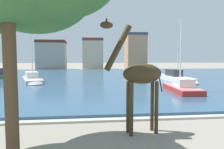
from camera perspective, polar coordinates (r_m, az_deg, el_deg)
The scene contains 11 objects.
harbor_water at distance 36.45m, azimuth -4.70°, elevation -0.77°, with size 80.80×49.45×0.28m, color #2D5170.
quay_edge_coping at distance 11.85m, azimuth -0.88°, elevation -11.99°, with size 80.80×0.50×0.12m, color #ADA89E.
giraffe_statue at distance 9.57m, azimuth 7.29°, elevation -0.40°, with size 2.92×0.94×5.11m.
sailboat_red at distance 21.54m, azimuth 17.65°, elevation -3.48°, with size 2.42×6.77×7.09m.
sailboat_teal at distance 41.93m, azimuth 11.65°, elevation 0.09°, with size 2.83×8.58×7.49m.
sailboat_black at distance 51.84m, azimuth 9.83°, elevation 1.25°, with size 3.42×7.48×7.67m.
sailboat_grey at distance 30.23m, azimuth -20.39°, elevation -1.37°, with size 4.90×9.34×7.16m.
sailboat_white at distance 30.50m, azimuth 17.04°, elevation -1.09°, with size 2.45×9.28×5.95m.
townhouse_end_terrace at distance 65.85m, azimuth -15.76°, elevation 4.99°, with size 8.22×7.18×8.57m.
townhouse_corner_house at distance 66.02m, azimuth -5.19°, elevation 5.46°, with size 6.14×7.49×9.31m.
townhouse_narrow_midrow at distance 67.16m, azimuth 6.27°, elevation 6.18°, with size 6.00×6.71×11.06m.
Camera 1 is at (-1.10, -4.26, 3.40)m, focal length 34.30 mm.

